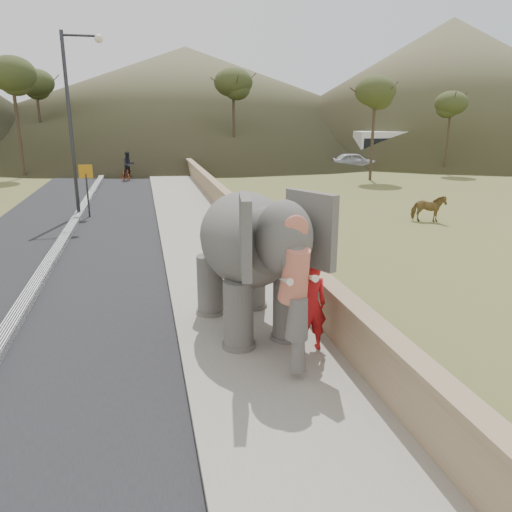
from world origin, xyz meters
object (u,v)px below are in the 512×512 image
Objects in this scene: lamppost at (76,107)px; cow at (428,209)px; motorcyclist at (127,169)px; elephant_and_man at (247,258)px.

lamppost reaches higher than cow.
motorcyclist is at bearing 60.54° from cow.
cow is 13.95m from elephant_and_man.
elephant_and_man is at bearing -71.72° from lamppost.
cow is at bearing -17.58° from lamppost.
motorcyclist is at bearing 96.38° from elephant_and_man.
elephant_and_man is at bearing -83.62° from motorcyclist.
cow is 0.69× the size of motorcyclist.
motorcyclist is (-3.06, 27.41, -0.80)m from elephant_and_man.
lamppost is at bearing 108.28° from elephant_and_man.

